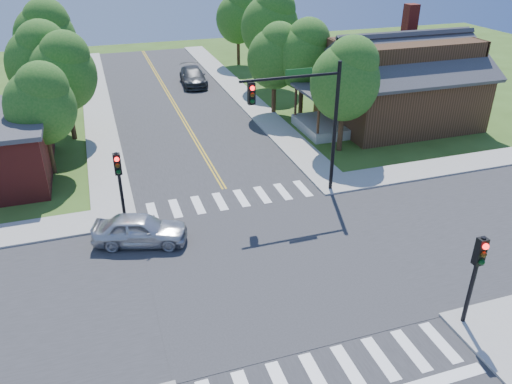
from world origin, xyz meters
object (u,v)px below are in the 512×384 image
object	(u,v)px
signal_mast_ne	(306,110)
signal_pole_se	(477,265)
house_ne	(400,78)
car_silver	(140,230)
car_dgrey	(193,77)
signal_pole_nw	(119,175)

from	to	relation	value
signal_mast_ne	signal_pole_se	xyz separation A→B (m)	(1.69, -11.21, -2.19)
house_ne	car_silver	bearing A→B (deg)	-151.97
car_dgrey	signal_mast_ne	bearing A→B (deg)	-83.01
signal_pole_se	house_ne	bearing A→B (deg)	64.42
signal_pole_nw	signal_mast_ne	bearing A→B (deg)	0.07
car_silver	signal_mast_ne	bearing A→B (deg)	-59.60
signal_pole_se	signal_mast_ne	bearing A→B (deg)	98.56
house_ne	signal_pole_se	bearing A→B (deg)	-115.58
signal_pole_se	car_silver	world-z (taller)	signal_pole_se
signal_pole_se	house_ne	world-z (taller)	house_ne
signal_pole_nw	house_ne	distance (m)	22.45
house_ne	car_silver	world-z (taller)	house_ne
signal_pole_se	signal_pole_nw	world-z (taller)	same
signal_mast_ne	signal_pole_se	bearing A→B (deg)	-81.44
house_ne	signal_mast_ne	bearing A→B (deg)	-142.32
signal_mast_ne	signal_pole_se	size ratio (longest dim) A/B	1.89
signal_pole_nw	car_silver	bearing A→B (deg)	-75.40
signal_mast_ne	car_silver	world-z (taller)	signal_mast_ne
car_silver	car_dgrey	distance (m)	26.52
house_ne	car_silver	distance (m)	22.99
signal_pole_nw	car_dgrey	size ratio (longest dim) A/B	0.70
car_dgrey	house_ne	bearing A→B (deg)	-45.66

